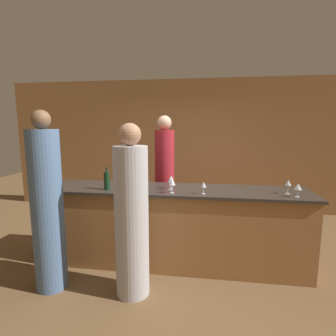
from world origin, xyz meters
TOP-DOWN VIEW (x-y plane):
  - ground_plane at (0.00, 0.00)m, footprint 14.00×14.00m
  - back_wall at (0.00, 2.40)m, footprint 8.00×0.06m
  - bar_counter at (0.00, 0.00)m, footprint 3.37×0.73m
  - bartender at (-0.27, 0.82)m, footprint 0.31×0.31m
  - guest_0 at (-1.31, -0.74)m, footprint 0.34×0.34m
  - guest_1 at (-0.37, -0.72)m, footprint 0.36×0.36m
  - wine_bottle_0 at (-0.43, 0.00)m, footprint 0.08×0.08m
  - wine_bottle_1 at (-0.85, -0.17)m, footprint 0.08×0.08m
  - wine_glass_0 at (-0.05, -0.08)m, footprint 0.07×0.07m
  - wine_glass_1 at (-0.05, 0.02)m, footprint 0.07×0.07m
  - wine_glass_2 at (1.41, -0.22)m, footprint 0.08×0.08m
  - wine_glass_3 at (1.35, -0.08)m, footprint 0.06×0.06m
  - wine_glass_4 at (0.36, -0.23)m, footprint 0.06×0.06m
  - wine_glass_5 at (-0.42, -0.22)m, footprint 0.07×0.07m
  - wine_glass_6 at (-0.01, -0.24)m, footprint 0.08×0.08m

SIDE VIEW (x-z plane):
  - ground_plane at x=0.00m, z-range 0.00..0.00m
  - bar_counter at x=0.00m, z-range 0.00..1.02m
  - guest_1 at x=-0.37m, z-range -0.06..1.77m
  - guest_0 at x=-1.31m, z-range -0.06..1.91m
  - bartender at x=-0.27m, z-range -0.05..1.93m
  - wine_bottle_0 at x=-0.43m, z-range 0.98..1.26m
  - wine_glass_4 at x=0.36m, z-range 1.05..1.20m
  - wine_bottle_1 at x=-0.85m, z-range 0.99..1.27m
  - wine_glass_2 at x=1.41m, z-range 1.05..1.21m
  - wine_glass_5 at x=-0.42m, z-range 1.06..1.21m
  - wine_glass_1 at x=-0.05m, z-range 1.05..1.22m
  - wine_glass_0 at x=-0.05m, z-range 1.06..1.23m
  - wine_glass_3 at x=1.35m, z-range 1.06..1.23m
  - wine_glass_6 at x=-0.01m, z-range 1.06..1.24m
  - back_wall at x=0.00m, z-range 0.00..2.80m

